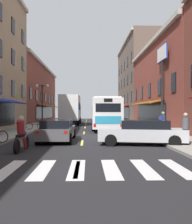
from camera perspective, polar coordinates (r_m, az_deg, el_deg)
The scene contains 15 objects.
ground_plane at distance 18.13m, azimuth -2.95°, elevation -5.82°, with size 34.80×80.00×0.10m, color black.
lane_centre_dashes at distance 17.88m, azimuth -2.97°, elevation -5.73°, with size 0.14×73.90×0.01m.
crosswalk_near at distance 8.25m, azimuth -4.39°, elevation -12.91°, with size 7.10×2.80×0.01m.
sidewalk_left at distance 19.17m, azimuth -20.95°, elevation -5.15°, with size 3.00×80.00×0.14m, color gray.
sidewalk_right at distance 18.94m, azimuth 15.27°, elevation -5.20°, with size 3.00×80.00×0.14m, color gray.
billboard_sign at distance 23.45m, azimuth 15.04°, elevation 10.19°, with size 0.40×2.77×7.63m.
transit_bus at distance 26.35m, azimuth 1.91°, elevation -0.23°, with size 2.77×12.53×3.10m.
box_truck at distance 32.93m, azimuth -5.86°, elevation 0.49°, with size 2.56×7.84×3.82m.
sedan_near at distance 13.91m, azimuth 10.71°, elevation -4.60°, with size 4.91×2.58×1.36m.
sedan_mid at distance 15.61m, azimuth -8.85°, elevation -4.14°, with size 2.04×4.81×1.32m.
motorcycle_rider at distance 12.04m, azimuth -16.84°, elevation -5.33°, with size 0.62×2.07×1.66m.
bicycle_mid at distance 23.79m, azimuth -13.90°, elevation -3.03°, with size 1.71×0.48×0.91m.
pedestrian_near at distance 18.62m, azimuth 15.20°, elevation -2.35°, with size 0.52×0.47×1.68m.
pedestrian_mid at distance 13.52m, azimuth 19.99°, elevation -3.56°, with size 0.36×0.36×1.64m.
street_lamp_twin at distance 27.24m, azimuth -12.33°, elevation 2.03°, with size 1.42×0.32×4.59m.
Camera 1 is at (0.37, -18.02, 1.90)m, focal length 39.58 mm.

